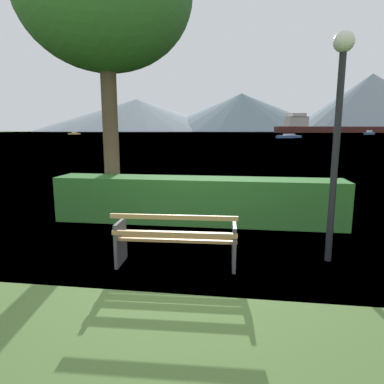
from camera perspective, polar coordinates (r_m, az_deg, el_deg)
name	(u,v)px	position (r m, az deg, el deg)	size (l,w,h in m)	color
ground_plane	(177,265)	(5.39, -2.57, -12.02)	(1400.00, 1400.00, 0.00)	#4C6B33
water_surface	(240,133)	(313.96, 8.02, 9.81)	(620.00, 620.00, 0.00)	slate
park_bench	(176,239)	(5.18, -2.71, -7.87)	(1.85, 0.65, 0.87)	tan
hedge_row	(197,200)	(7.61, 0.86, -1.39)	(6.36, 0.84, 1.01)	#2D6B28
lamp_post	(339,108)	(5.60, 23.34, 12.74)	(0.30, 0.30, 3.44)	black
cargo_ship_large	(322,127)	(307.36, 20.89, 10.05)	(92.81, 35.92, 15.59)	#471E19
fishing_boat_near	(369,133)	(181.26, 27.50, 8.73)	(6.85, 8.11, 2.10)	#335693
sailboat_mid	(289,136)	(96.13, 15.89, 8.92)	(7.23, 7.42, 1.10)	#335693
tender_far	(74,134)	(174.87, -19.04, 9.21)	(3.91, 6.18, 1.21)	gold
distant_hills	(233,111)	(589.14, 6.81, 13.25)	(666.21, 348.26, 83.64)	gray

